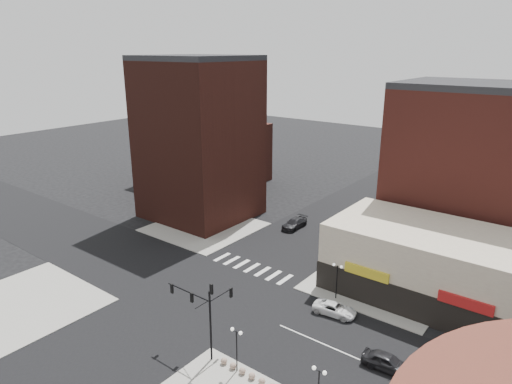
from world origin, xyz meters
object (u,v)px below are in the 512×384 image
Objects in this scene: white_suv at (335,309)px; street_lamp_se_a at (237,339)px; street_lamp_ne at (337,273)px; dark_sedan_north at (295,223)px; dark_sedan_east at (387,362)px; street_lamp_se_b at (319,380)px; traffic_signal at (205,307)px.

street_lamp_se_a is at bearing 162.05° from white_suv.
white_suv is (2.35, 13.20, -2.66)m from street_lamp_se_a.
white_suv is (1.35, -2.80, -2.66)m from street_lamp_ne.
street_lamp_se_a is 34.11m from dark_sedan_north.
dark_sedan_north reaches higher than white_suv.
street_lamp_se_b is at bearing 161.76° from dark_sedan_east.
street_lamp_ne is at bearing 113.63° from street_lamp_se_b.
white_suv is 0.88× the size of dark_sedan_north.
street_lamp_ne is 0.80× the size of dark_sedan_north.
street_lamp_se_b is 8.93m from dark_sedan_east.
street_lamp_se_a reaches higher than dark_sedan_east.
street_lamp_ne is at bearing 73.25° from traffic_signal.
white_suv is at bearing 113.16° from street_lamp_se_b.
traffic_signal reaches higher than street_lamp_se_a.
street_lamp_se_b is 0.94× the size of dark_sedan_east.
street_lamp_se_a is at bearing 180.00° from street_lamp_se_b.
street_lamp_ne is (4.76, 15.83, -1.67)m from traffic_signal.
dark_sedan_north is at bearing 135.63° from street_lamp_ne.
street_lamp_se_b reaches higher than white_suv.
street_lamp_se_a is 1.00× the size of street_lamp_ne.
traffic_signal is 32.73m from dark_sedan_north.
dark_sedan_east is at bearing -40.18° from street_lamp_ne.
white_suv is at bearing 79.90° from street_lamp_se_a.
white_suv is at bearing 64.86° from traffic_signal.
dark_sedan_east is (2.13, 8.29, -2.54)m from street_lamp_se_b.
street_lamp_ne is 12.22m from dark_sedan_east.
dark_sedan_east is at bearing 39.27° from street_lamp_se_a.
traffic_signal is 1.87× the size of street_lamp_se_b.
dark_sedan_north is (-14.22, 30.89, -2.54)m from street_lamp_se_a.
street_lamp_se_a and street_lamp_ne have the same top height.
traffic_signal is at bearing 147.02° from white_suv.
traffic_signal is at bearing -71.95° from dark_sedan_north.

